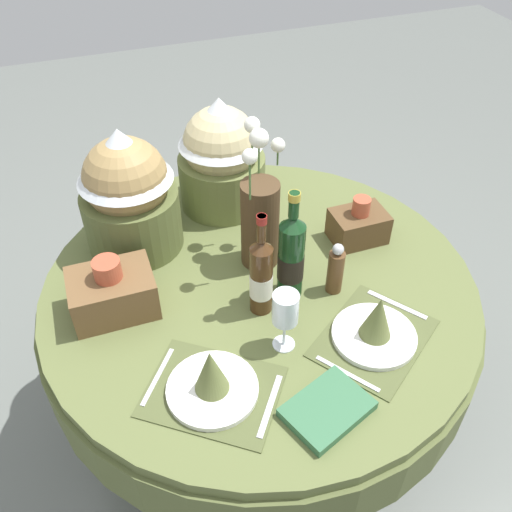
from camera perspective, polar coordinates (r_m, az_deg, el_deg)
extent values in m
plane|color=slate|center=(2.35, 0.29, -16.01)|extent=(8.00, 8.00, 0.00)
cylinder|color=#5B6638|center=(1.77, 0.37, -3.11)|extent=(1.36, 1.36, 0.04)
cylinder|color=#545D33|center=(1.85, 0.35, -5.55)|extent=(1.39, 1.39, 0.18)
cylinder|color=black|center=(2.04, 0.32, -10.39)|extent=(0.12, 0.12, 0.69)
cylinder|color=black|center=(2.34, 0.29, -15.82)|extent=(0.71, 0.71, 0.03)
cube|color=#4E562F|center=(1.49, -4.45, -13.62)|extent=(0.43, 0.41, 0.00)
cylinder|color=white|center=(1.49, -4.47, -13.40)|extent=(0.24, 0.24, 0.02)
cone|color=#606B38|center=(1.42, -4.64, -11.60)|extent=(0.09, 0.09, 0.14)
cube|color=silver|center=(1.54, -10.01, -12.00)|extent=(0.12, 0.16, 0.00)
cube|color=silver|center=(1.46, 1.44, -15.02)|extent=(0.13, 0.16, 0.00)
cube|color=#4E562F|center=(1.63, 11.91, -8.18)|extent=(0.43, 0.41, 0.00)
cylinder|color=white|center=(1.63, 11.96, -7.96)|extent=(0.24, 0.24, 0.02)
cone|color=#606B38|center=(1.57, 12.36, -6.10)|extent=(0.09, 0.09, 0.14)
cube|color=silver|center=(1.54, 9.32, -11.77)|extent=(0.12, 0.16, 0.00)
cube|color=silver|center=(1.73, 14.21, -4.84)|extent=(0.12, 0.16, 0.00)
cylinder|color=#47331E|center=(1.74, 0.40, 3.27)|extent=(0.12, 0.12, 0.30)
sphere|color=white|center=(1.51, -0.65, 10.13)|extent=(0.04, 0.04, 0.04)
cylinder|color=#4C7038|center=(1.55, -0.62, 7.73)|extent=(0.01, 0.01, 0.13)
sphere|color=white|center=(1.70, 2.26, 11.26)|extent=(0.04, 0.04, 0.04)
cylinder|color=#4C7038|center=(1.72, 2.23, 10.09)|extent=(0.01, 0.01, 0.06)
sphere|color=white|center=(1.64, 0.31, 11.95)|extent=(0.06, 0.06, 0.06)
cylinder|color=#4C7038|center=(1.67, 0.30, 9.90)|extent=(0.01, 0.01, 0.10)
sphere|color=white|center=(1.68, -0.40, 13.25)|extent=(0.05, 0.05, 0.05)
cylinder|color=#4C7038|center=(1.71, -0.39, 11.09)|extent=(0.01, 0.01, 0.12)
cylinder|color=#422814|center=(1.60, 0.53, -2.46)|extent=(0.07, 0.07, 0.23)
cylinder|color=silver|center=(1.61, 0.53, -2.93)|extent=(0.07, 0.07, 0.08)
cone|color=#422814|center=(1.51, 0.56, 1.12)|extent=(0.07, 0.07, 0.03)
cylinder|color=#422814|center=(1.47, 0.57, 2.82)|extent=(0.03, 0.03, 0.08)
cylinder|color=maroon|center=(1.45, 0.58, 3.75)|extent=(0.03, 0.03, 0.02)
cylinder|color=#143819|center=(1.64, 3.58, -0.49)|extent=(0.08, 0.08, 0.26)
cylinder|color=black|center=(1.65, 3.55, -1.01)|extent=(0.08, 0.08, 0.09)
cone|color=#143819|center=(1.55, 3.81, 3.51)|extent=(0.08, 0.08, 0.04)
cylinder|color=#143819|center=(1.51, 3.90, 5.23)|extent=(0.03, 0.03, 0.08)
cylinder|color=#B29933|center=(1.50, 3.95, 6.09)|extent=(0.03, 0.03, 0.02)
cylinder|color=silver|center=(1.59, 2.84, -8.97)|extent=(0.06, 0.06, 0.00)
cylinder|color=silver|center=(1.55, 2.90, -7.78)|extent=(0.01, 0.01, 0.10)
cylinder|color=silver|center=(1.48, 3.03, -5.35)|extent=(0.07, 0.07, 0.09)
cylinder|color=brown|center=(1.70, 8.10, -1.63)|extent=(0.05, 0.05, 0.15)
sphere|color=#B7B7BC|center=(1.64, 8.39, 0.67)|extent=(0.03, 0.03, 0.03)
cube|color=#336642|center=(1.46, 7.46, -15.18)|extent=(0.25, 0.22, 0.03)
cylinder|color=#566033|center=(1.88, -12.44, 3.70)|extent=(0.31, 0.31, 0.20)
sphere|color=#9E7F4C|center=(1.79, -13.17, 7.67)|extent=(0.27, 0.27, 0.27)
cone|color=silver|center=(1.74, -13.61, 10.02)|extent=(0.30, 0.30, 0.17)
cylinder|color=olive|center=(2.03, -3.45, 7.73)|extent=(0.31, 0.31, 0.19)
sphere|color=#C6B784|center=(1.95, -3.63, 11.36)|extent=(0.26, 0.26, 0.26)
cone|color=silver|center=(1.91, -3.74, 13.56)|extent=(0.29, 0.29, 0.17)
cube|color=brown|center=(1.68, -14.41, -3.71)|extent=(0.24, 0.18, 0.13)
cylinder|color=#B24C33|center=(1.62, -14.97, -1.34)|extent=(0.08, 0.08, 0.06)
cube|color=brown|center=(1.91, 10.40, 3.01)|extent=(0.18, 0.13, 0.11)
cylinder|color=#B24C33|center=(1.86, 10.70, 5.01)|extent=(0.06, 0.06, 0.06)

